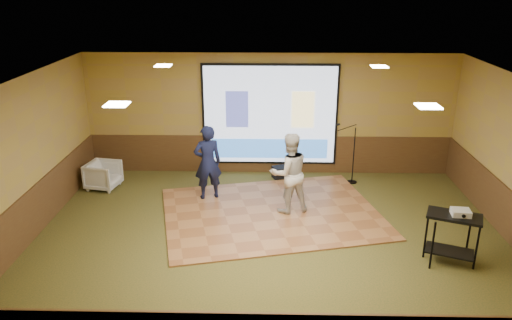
{
  "coord_description": "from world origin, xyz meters",
  "views": [
    {
      "loc": [
        -0.05,
        -8.37,
        4.67
      ],
      "look_at": [
        -0.27,
        0.8,
        1.3
      ],
      "focal_mm": 35.0,
      "sensor_mm": 36.0,
      "label": 1
    }
  ],
  "objects_px": {
    "dance_floor": "(271,213)",
    "av_table": "(452,230)",
    "duffel_bag": "(283,172)",
    "projector": "(461,212)",
    "banquet_chair": "(103,175)",
    "projector_screen": "(270,116)",
    "player_left": "(208,162)",
    "player_right": "(289,173)",
    "mic_stand": "(351,163)"
  },
  "relations": [
    {
      "from": "dance_floor",
      "to": "banquet_chair",
      "type": "distance_m",
      "value": 4.14
    },
    {
      "from": "mic_stand",
      "to": "duffel_bag",
      "type": "xyz_separation_m",
      "value": [
        -1.62,
        0.25,
        -0.35
      ]
    },
    {
      "from": "projector",
      "to": "duffel_bag",
      "type": "xyz_separation_m",
      "value": [
        -2.86,
        3.86,
        -0.83
      ]
    },
    {
      "from": "dance_floor",
      "to": "duffel_bag",
      "type": "distance_m",
      "value": 2.02
    },
    {
      "from": "projector_screen",
      "to": "banquet_chair",
      "type": "height_order",
      "value": "projector_screen"
    },
    {
      "from": "projector_screen",
      "to": "av_table",
      "type": "height_order",
      "value": "projector_screen"
    },
    {
      "from": "av_table",
      "to": "duffel_bag",
      "type": "bearing_deg",
      "value": 125.74
    },
    {
      "from": "dance_floor",
      "to": "banquet_chair",
      "type": "bearing_deg",
      "value": 162.2
    },
    {
      "from": "projector_screen",
      "to": "duffel_bag",
      "type": "xyz_separation_m",
      "value": [
        0.33,
        -0.35,
        -1.33
      ]
    },
    {
      "from": "av_table",
      "to": "projector",
      "type": "relative_size",
      "value": 3.05
    },
    {
      "from": "projector_screen",
      "to": "player_right",
      "type": "relative_size",
      "value": 1.95
    },
    {
      "from": "av_table",
      "to": "duffel_bag",
      "type": "height_order",
      "value": "av_table"
    },
    {
      "from": "player_left",
      "to": "duffel_bag",
      "type": "xyz_separation_m",
      "value": [
        1.68,
        1.28,
        -0.72
      ]
    },
    {
      "from": "projector_screen",
      "to": "player_right",
      "type": "distance_m",
      "value": 2.37
    },
    {
      "from": "player_left",
      "to": "av_table",
      "type": "xyz_separation_m",
      "value": [
        4.46,
        -2.58,
        -0.23
      ]
    },
    {
      "from": "player_left",
      "to": "projector",
      "type": "xyz_separation_m",
      "value": [
        4.55,
        -2.59,
        0.11
      ]
    },
    {
      "from": "player_left",
      "to": "projector",
      "type": "distance_m",
      "value": 5.23
    },
    {
      "from": "dance_floor",
      "to": "player_left",
      "type": "distance_m",
      "value": 1.79
    },
    {
      "from": "player_left",
      "to": "banquet_chair",
      "type": "relative_size",
      "value": 2.38
    },
    {
      "from": "av_table",
      "to": "mic_stand",
      "type": "xyz_separation_m",
      "value": [
        -1.16,
        3.6,
        -0.15
      ]
    },
    {
      "from": "projector",
      "to": "banquet_chair",
      "type": "bearing_deg",
      "value": 162.35
    },
    {
      "from": "player_right",
      "to": "banquet_chair",
      "type": "bearing_deg",
      "value": -34.01
    },
    {
      "from": "banquet_chair",
      "to": "mic_stand",
      "type": "bearing_deg",
      "value": -74.13
    },
    {
      "from": "player_left",
      "to": "banquet_chair",
      "type": "bearing_deg",
      "value": -31.35
    },
    {
      "from": "projector",
      "to": "av_table",
      "type": "bearing_deg",
      "value": -179.11
    },
    {
      "from": "player_left",
      "to": "player_right",
      "type": "distance_m",
      "value": 1.87
    },
    {
      "from": "player_left",
      "to": "banquet_chair",
      "type": "height_order",
      "value": "player_left"
    },
    {
      "from": "projector_screen",
      "to": "player_left",
      "type": "xyz_separation_m",
      "value": [
        -1.36,
        -1.63,
        -0.61
      ]
    },
    {
      "from": "projector_screen",
      "to": "banquet_chair",
      "type": "bearing_deg",
      "value": -164.31
    },
    {
      "from": "av_table",
      "to": "player_right",
      "type": "bearing_deg",
      "value": 144.25
    },
    {
      "from": "av_table",
      "to": "duffel_bag",
      "type": "xyz_separation_m",
      "value": [
        -2.77,
        3.86,
        -0.49
      ]
    },
    {
      "from": "dance_floor",
      "to": "projector",
      "type": "xyz_separation_m",
      "value": [
        3.15,
        -1.87,
        0.96
      ]
    },
    {
      "from": "mic_stand",
      "to": "av_table",
      "type": "bearing_deg",
      "value": -68.37
    },
    {
      "from": "duffel_bag",
      "to": "dance_floor",
      "type": "bearing_deg",
      "value": -98.02
    },
    {
      "from": "av_table",
      "to": "banquet_chair",
      "type": "xyz_separation_m",
      "value": [
        -6.98,
        3.12,
        -0.32
      ]
    },
    {
      "from": "player_left",
      "to": "banquet_chair",
      "type": "xyz_separation_m",
      "value": [
        -2.53,
        0.54,
        -0.55
      ]
    },
    {
      "from": "player_left",
      "to": "player_right",
      "type": "xyz_separation_m",
      "value": [
        1.76,
        -0.63,
        0.02
      ]
    },
    {
      "from": "player_right",
      "to": "projector",
      "type": "distance_m",
      "value": 3.41
    },
    {
      "from": "player_left",
      "to": "av_table",
      "type": "relative_size",
      "value": 1.8
    },
    {
      "from": "dance_floor",
      "to": "duffel_bag",
      "type": "xyz_separation_m",
      "value": [
        0.28,
        2.0,
        0.13
      ]
    },
    {
      "from": "projector_screen",
      "to": "player_left",
      "type": "height_order",
      "value": "projector_screen"
    },
    {
      "from": "projector_screen",
      "to": "dance_floor",
      "type": "height_order",
      "value": "projector_screen"
    },
    {
      "from": "projector",
      "to": "mic_stand",
      "type": "xyz_separation_m",
      "value": [
        -1.25,
        3.61,
        -0.48
      ]
    },
    {
      "from": "mic_stand",
      "to": "banquet_chair",
      "type": "height_order",
      "value": "mic_stand"
    },
    {
      "from": "projector_screen",
      "to": "av_table",
      "type": "distance_m",
      "value": 5.29
    },
    {
      "from": "projector_screen",
      "to": "projector",
      "type": "relative_size",
      "value": 10.95
    },
    {
      "from": "player_right",
      "to": "duffel_bag",
      "type": "distance_m",
      "value": 2.05
    },
    {
      "from": "dance_floor",
      "to": "player_right",
      "type": "height_order",
      "value": "player_right"
    },
    {
      "from": "dance_floor",
      "to": "av_table",
      "type": "distance_m",
      "value": 3.63
    },
    {
      "from": "projector_screen",
      "to": "banquet_chair",
      "type": "relative_size",
      "value": 4.73
    }
  ]
}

